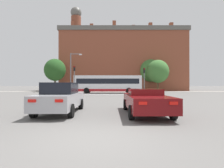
{
  "coord_description": "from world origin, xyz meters",
  "views": [
    {
      "loc": [
        0.46,
        -4.91,
        1.52
      ],
      "look_at": [
        0.56,
        28.55,
        1.65
      ],
      "focal_mm": 28.0,
      "sensor_mm": 36.0,
      "label": 1
    }
  ],
  "objects": [
    {
      "name": "tree_by_building",
      "position": [
        9.82,
        37.7,
        4.93
      ],
      "size": [
        5.34,
        5.34,
        7.74
      ],
      "color": "#4C3823",
      "rests_on": "ground_plane"
    },
    {
      "name": "car_roadster_right",
      "position": [
        2.2,
        4.17,
        0.69
      ],
      "size": [
        2.05,
        4.95,
        1.3
      ],
      "rotation": [
        0.0,
        0.0,
        0.01
      ],
      "color": "#600C0F",
      "rests_on": "ground_plane"
    },
    {
      "name": "bus_crossing_lead",
      "position": [
        -0.28,
        26.4,
        1.68
      ],
      "size": [
        11.83,
        2.7,
        3.13
      ],
      "rotation": [
        0.0,
        0.0,
        1.57
      ],
      "color": "silver",
      "rests_on": "ground_plane"
    },
    {
      "name": "brick_civic_building",
      "position": [
        3.22,
        42.16,
        8.08
      ],
      "size": [
        32.24,
        10.49,
        22.48
      ],
      "color": "brown",
      "rests_on": "ground_plane"
    },
    {
      "name": "pedestrian_walking_east",
      "position": [
        -3.7,
        34.4,
        0.91
      ],
      "size": [
        0.44,
        0.44,
        1.57
      ],
      "rotation": [
        0.0,
        0.0,
        0.78
      ],
      "color": "black",
      "rests_on": "ground_plane"
    },
    {
      "name": "car_saloon_left",
      "position": [
        -2.3,
        4.52,
        0.81
      ],
      "size": [
        1.98,
        4.67,
        1.63
      ],
      "rotation": [
        0.0,
        0.0,
        0.02
      ],
      "color": "#9E9EA3",
      "rests_on": "ground_plane"
    },
    {
      "name": "traffic_light_near_left",
      "position": [
        -5.47,
        22.52,
        2.99
      ],
      "size": [
        0.26,
        0.31,
        4.48
      ],
      "color": "slate",
      "rests_on": "ground_plane"
    },
    {
      "name": "ground_plane",
      "position": [
        0.0,
        0.0,
        0.0
      ],
      "size": [
        400.0,
        400.0,
        0.0
      ],
      "primitive_type": "plane",
      "color": "#605E5B"
    },
    {
      "name": "tree_distant",
      "position": [
        -12.13,
        33.6,
        4.78
      ],
      "size": [
        4.65,
        4.65,
        7.24
      ],
      "color": "#4C3823",
      "rests_on": "ground_plane"
    },
    {
      "name": "traffic_light_near_right",
      "position": [
        5.5,
        22.29,
        2.79
      ],
      "size": [
        0.26,
        0.31,
        4.14
      ],
      "color": "slate",
      "rests_on": "ground_plane"
    },
    {
      "name": "pedestrian_waiting",
      "position": [
        -1.27,
        34.01,
        1.04
      ],
      "size": [
        0.42,
        0.45,
        1.76
      ],
      "rotation": [
        0.0,
        0.0,
        0.88
      ],
      "color": "brown",
      "rests_on": "ground_plane"
    },
    {
      "name": "street_lamp_junction",
      "position": [
        -6.0,
        23.75,
        4.13
      ],
      "size": [
        1.93,
        0.36,
        6.73
      ],
      "color": "slate",
      "rests_on": "ground_plane"
    },
    {
      "name": "far_pavement",
      "position": [
        0.0,
        33.77,
        0.01
      ],
      "size": [
        69.96,
        2.5,
        0.01
      ],
      "primitive_type": "cube",
      "color": "#A09B91",
      "rests_on": "ground_plane"
    },
    {
      "name": "stop_line_strip",
      "position": [
        0.0,
        21.66,
        0.0
      ],
      "size": [
        8.97,
        0.3,
        0.01
      ],
      "primitive_type": "cube",
      "color": "silver",
      "rests_on": "ground_plane"
    },
    {
      "name": "tree_kerbside",
      "position": [
        10.76,
        34.33,
        4.51
      ],
      "size": [
        4.95,
        4.95,
        7.11
      ],
      "color": "#4C3823",
      "rests_on": "ground_plane"
    }
  ]
}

